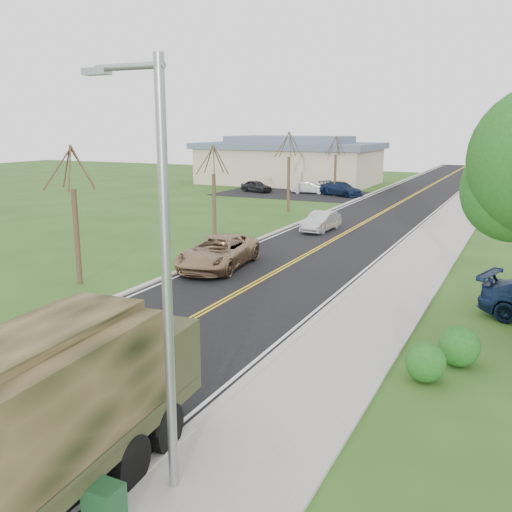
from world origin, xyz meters
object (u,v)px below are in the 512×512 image
Objects in this scene: military_truck at (52,402)px; sedan_silver at (321,221)px; suv_champagne at (218,252)px; utility_box_near at (104,506)px.

sedan_silver is (-4.93, 28.63, -1.31)m from military_truck.
suv_champagne is 1.44× the size of sedan_silver.
sedan_silver is (1.19, 11.78, -0.14)m from suv_champagne.
military_truck is at bearing -76.39° from suv_champagne.
military_truck is 29.08m from sedan_silver.
suv_champagne is at bearing 114.37° from utility_box_near.
utility_box_near is (6.32, -28.98, -0.15)m from sedan_silver.
suv_champagne is 7.11× the size of utility_box_near.
sedan_silver reaches higher than utility_box_near.
sedan_silver is at bearing 77.89° from suv_champagne.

